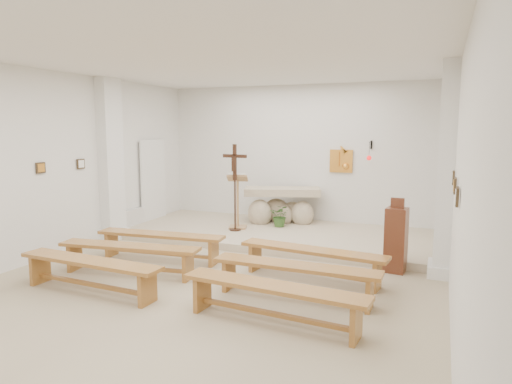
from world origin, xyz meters
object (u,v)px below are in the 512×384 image
at_px(bench_left_front, 161,240).
at_px(crucifix_stand, 235,181).
at_px(bench_left_third, 90,268).
at_px(altar, 281,208).
at_px(bench_right_second, 295,273).
at_px(donation_pedestal, 396,239).
at_px(bench_right_front, 312,256).
at_px(bench_left_second, 129,252).
at_px(lectern, 238,201).
at_px(bench_right_third, 273,294).

bearing_deg(bench_left_front, crucifix_stand, 71.52).
height_order(bench_left_front, bench_left_third, same).
relative_size(altar, bench_right_second, 0.80).
bearing_deg(donation_pedestal, crucifix_stand, 167.22).
xyz_separation_m(bench_left_front, bench_right_front, (2.89, 0.00, 0.00)).
distance_m(donation_pedestal, bench_left_second, 4.50).
xyz_separation_m(crucifix_stand, bench_left_second, (-0.50, -3.12, -0.88)).
height_order(lectern, bench_left_second, lectern).
height_order(bench_right_front, bench_left_third, same).
height_order(donation_pedestal, bench_right_front, donation_pedestal).
distance_m(crucifix_stand, bench_right_front, 3.36).
bearing_deg(lectern, bench_left_second, -116.39).
distance_m(bench_right_second, bench_right_third, 0.92).
bearing_deg(bench_right_third, crucifix_stand, 125.37).
distance_m(bench_right_front, bench_right_third, 1.84).
bearing_deg(bench_left_third, altar, 80.18).
bearing_deg(lectern, bench_left_front, -119.29).
bearing_deg(bench_left_front, donation_pedestal, 7.29).
xyz_separation_m(bench_right_front, bench_left_second, (-2.89, -0.92, 0.00)).
bearing_deg(bench_right_second, bench_right_front, 90.45).
xyz_separation_m(donation_pedestal, bench_right_front, (-1.21, -0.94, -0.18)).
bearing_deg(crucifix_stand, lectern, 104.89).
bearing_deg(crucifix_stand, bench_right_third, -54.00).
bearing_deg(bench_left_front, lectern, 73.57).
bearing_deg(crucifix_stand, bench_right_front, -37.25).
xyz_separation_m(crucifix_stand, bench_right_third, (2.39, -4.04, -0.88)).
distance_m(crucifix_stand, bench_left_front, 2.42).
height_order(crucifix_stand, bench_left_front, crucifix_stand).
relative_size(altar, donation_pedestal, 1.52).
bearing_deg(bench_right_third, bench_right_front, 94.77).
bearing_deg(bench_right_second, lectern, 126.39).
bearing_deg(bench_right_second, altar, 111.94).
bearing_deg(bench_left_front, bench_right_third, -38.16).
height_order(bench_left_second, bench_left_third, same).
distance_m(lectern, bench_left_third, 4.31).
relative_size(bench_left_front, bench_left_second, 1.00).
bearing_deg(bench_left_third, donation_pedestal, 36.89).
height_order(crucifix_stand, bench_left_second, crucifix_stand).
bearing_deg(bench_left_third, bench_left_front, 92.70).
relative_size(bench_left_front, bench_left_third, 1.00).
distance_m(bench_left_front, bench_right_front, 2.89).
distance_m(lectern, bench_left_second, 3.40).
relative_size(bench_left_front, bench_right_second, 1.01).
bearing_deg(crucifix_stand, bench_left_second, -93.71).
xyz_separation_m(altar, donation_pedestal, (2.92, -2.49, 0.05)).
xyz_separation_m(altar, bench_left_third, (-1.17, -5.27, -0.12)).
relative_size(altar, bench_left_second, 0.79).
distance_m(donation_pedestal, bench_left_third, 4.95).
height_order(bench_right_front, bench_right_third, same).
bearing_deg(bench_left_third, lectern, 86.54).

